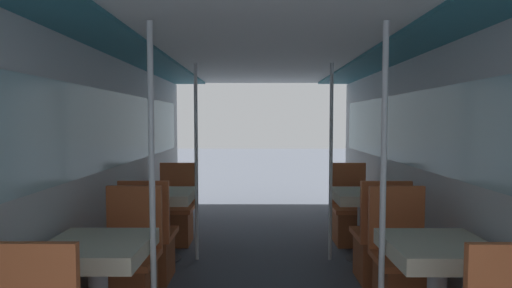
# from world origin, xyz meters

# --- Properties ---
(wall_left) EXTENTS (0.05, 6.71, 2.14)m
(wall_left) POSITION_xyz_m (-1.48, 1.95, 1.13)
(wall_left) COLOR silver
(wall_left) RESTS_ON ground_plane
(wall_right) EXTENTS (0.05, 6.71, 2.14)m
(wall_right) POSITION_xyz_m (1.48, 1.95, 1.13)
(wall_right) COLOR silver
(wall_right) RESTS_ON ground_plane
(ceiling_panel) EXTENTS (2.97, 6.71, 0.07)m
(ceiling_panel) POSITION_xyz_m (0.00, 1.95, 2.18)
(ceiling_panel) COLOR silver
(ceiling_panel) RESTS_ON wall_left
(dining_table_left_0) EXTENTS (0.63, 0.63, 0.76)m
(dining_table_left_0) POSITION_xyz_m (-1.09, 0.92, 0.63)
(dining_table_left_0) COLOR #4C4C51
(dining_table_left_0) RESTS_ON ground_plane
(chair_left_far_0) EXTENTS (0.46, 0.46, 0.98)m
(chair_left_far_0) POSITION_xyz_m (-1.09, 1.50, 0.30)
(chair_left_far_0) COLOR brown
(chair_left_far_0) RESTS_ON ground_plane
(support_pole_left_0) EXTENTS (0.04, 0.04, 2.14)m
(support_pole_left_0) POSITION_xyz_m (-0.73, 0.92, 1.07)
(support_pole_left_0) COLOR silver
(support_pole_left_0) RESTS_ON ground_plane
(dining_table_left_1) EXTENTS (0.63, 0.63, 0.76)m
(dining_table_left_1) POSITION_xyz_m (-1.09, 2.72, 0.63)
(dining_table_left_1) COLOR #4C4C51
(dining_table_left_1) RESTS_ON ground_plane
(chair_left_near_1) EXTENTS (0.46, 0.46, 0.98)m
(chair_left_near_1) POSITION_xyz_m (-1.09, 2.13, 0.30)
(chair_left_near_1) COLOR brown
(chair_left_near_1) RESTS_ON ground_plane
(chair_left_far_1) EXTENTS (0.46, 0.46, 0.98)m
(chair_left_far_1) POSITION_xyz_m (-1.09, 3.30, 0.30)
(chair_left_far_1) COLOR brown
(chair_left_far_1) RESTS_ON ground_plane
(support_pole_left_1) EXTENTS (0.04, 0.04, 2.14)m
(support_pole_left_1) POSITION_xyz_m (-0.73, 2.72, 1.07)
(support_pole_left_1) COLOR silver
(support_pole_left_1) RESTS_ON ground_plane
(dining_table_right_0) EXTENTS (0.63, 0.63, 0.76)m
(dining_table_right_0) POSITION_xyz_m (1.09, 0.92, 0.63)
(dining_table_right_0) COLOR #4C4C51
(dining_table_right_0) RESTS_ON ground_plane
(chair_right_far_0) EXTENTS (0.46, 0.46, 0.98)m
(chair_right_far_0) POSITION_xyz_m (1.09, 1.50, 0.30)
(chair_right_far_0) COLOR brown
(chair_right_far_0) RESTS_ON ground_plane
(support_pole_right_0) EXTENTS (0.04, 0.04, 2.14)m
(support_pole_right_0) POSITION_xyz_m (0.73, 0.92, 1.07)
(support_pole_right_0) COLOR silver
(support_pole_right_0) RESTS_ON ground_plane
(dining_table_right_1) EXTENTS (0.63, 0.63, 0.76)m
(dining_table_right_1) POSITION_xyz_m (1.09, 2.72, 0.63)
(dining_table_right_1) COLOR #4C4C51
(dining_table_right_1) RESTS_ON ground_plane
(chair_right_near_1) EXTENTS (0.46, 0.46, 0.98)m
(chair_right_near_1) POSITION_xyz_m (1.09, 2.13, 0.30)
(chair_right_near_1) COLOR brown
(chair_right_near_1) RESTS_ON ground_plane
(chair_right_far_1) EXTENTS (0.46, 0.46, 0.98)m
(chair_right_far_1) POSITION_xyz_m (1.09, 3.30, 0.30)
(chair_right_far_1) COLOR brown
(chair_right_far_1) RESTS_ON ground_plane
(support_pole_right_1) EXTENTS (0.04, 0.04, 2.14)m
(support_pole_right_1) POSITION_xyz_m (0.73, 2.72, 1.07)
(support_pole_right_1) COLOR silver
(support_pole_right_1) RESTS_ON ground_plane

